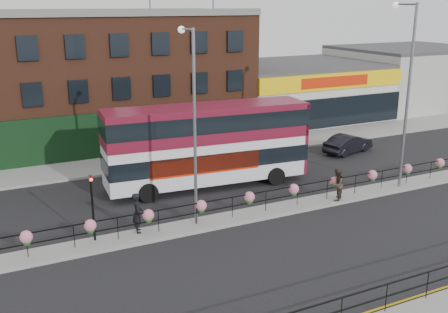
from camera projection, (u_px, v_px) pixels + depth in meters
name	position (u px, v px, depth m)	size (l,w,h in m)	color
ground	(249.00, 216.00, 27.53)	(120.00, 120.00, 0.00)	black
north_pavement	(169.00, 157.00, 37.84)	(60.00, 4.00, 0.15)	gray
median	(249.00, 215.00, 27.51)	(60.00, 1.60, 0.15)	gray
yellow_line_inner	(377.00, 309.00, 19.18)	(60.00, 0.10, 0.01)	gold
yellow_line_outer	(380.00, 312.00, 19.03)	(60.00, 0.10, 0.01)	gold
brick_building	(85.00, 77.00, 41.57)	(25.00, 12.21, 10.30)	brown
supermarket	(295.00, 90.00, 50.70)	(15.00, 12.25, 5.30)	silver
warehouse_east	(408.00, 76.00, 56.90)	(14.50, 12.00, 6.30)	#A7A7A2
median_railing	(249.00, 198.00, 27.24)	(30.04, 0.56, 1.23)	black
south_railing	(342.00, 305.00, 17.72)	(20.04, 0.05, 1.12)	black
double_decker_bus	(208.00, 137.00, 31.32)	(12.52, 3.89, 4.99)	silver
car	(348.00, 144.00, 39.09)	(4.48, 2.49, 1.40)	black
pedestrian_a	(137.00, 213.00, 25.06)	(0.59, 0.79, 1.98)	black
pedestrian_b	(337.00, 185.00, 29.18)	(1.13, 1.10, 1.83)	#372B21
lamp_column_west	(192.00, 111.00, 24.97)	(0.34, 1.68, 9.59)	slate
lamp_column_east	(406.00, 81.00, 30.11)	(0.38, 1.88, 10.72)	slate
traffic_light_median	(92.00, 194.00, 23.79)	(0.15, 0.28, 3.65)	black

